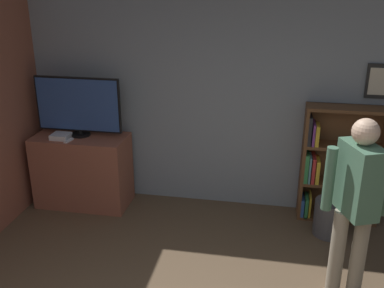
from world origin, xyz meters
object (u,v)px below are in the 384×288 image
object	(u,v)px
game_console	(61,136)
person	(356,196)
bookshelf	(334,165)
television	(78,106)
waste_bin	(330,218)

from	to	relation	value
game_console	person	xyz separation A→B (m)	(3.14, -1.04, 0.06)
game_console	bookshelf	world-z (taller)	bookshelf
television	waste_bin	bearing A→B (deg)	-4.22
television	waste_bin	world-z (taller)	television
game_console	bookshelf	xyz separation A→B (m)	(3.14, 0.31, -0.25)
person	waste_bin	bearing A→B (deg)	160.20
bookshelf	waste_bin	distance (m)	0.60
game_console	waste_bin	distance (m)	3.19
game_console	person	bearing A→B (deg)	-18.33
person	waste_bin	world-z (taller)	person
bookshelf	game_console	bearing A→B (deg)	-174.35
television	person	world-z (taller)	person
television	bookshelf	xyz separation A→B (m)	(2.95, 0.17, -0.58)
game_console	waste_bin	xyz separation A→B (m)	(3.11, -0.07, -0.71)
television	person	size ratio (longest dim) A/B	0.62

